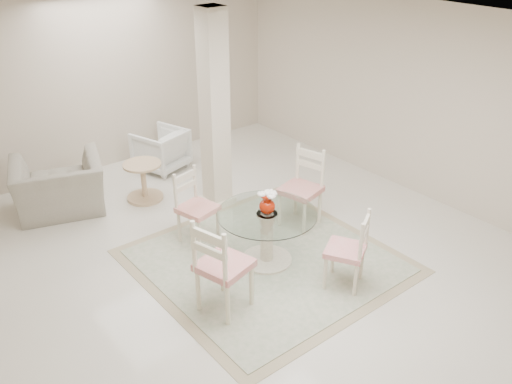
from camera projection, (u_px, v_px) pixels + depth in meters
ground at (246, 256)px, 6.54m from camera, size 7.00×7.00×0.00m
room_shell at (244, 109)px, 5.69m from camera, size 6.02×7.02×2.71m
column at (215, 113)px, 7.10m from camera, size 0.30×0.30×2.70m
area_rug at (267, 261)px, 6.44m from camera, size 2.78×2.78×0.02m
dining_table at (267, 237)px, 6.28m from camera, size 1.14×1.14×0.66m
red_vase at (268, 202)px, 6.07m from camera, size 0.21×0.20×0.28m
dining_chair_east at (304, 182)px, 6.95m from camera, size 0.56×0.56×1.16m
dining_chair_north at (193, 202)px, 6.62m from camera, size 0.50×0.50×1.04m
dining_chair_west at (219, 261)px, 5.35m from camera, size 0.58×0.58×1.20m
dining_chair_south at (352, 245)px, 5.78m from camera, size 0.55×0.55×1.01m
recliner_taupe at (59, 187)px, 7.35m from camera, size 1.41×1.32×0.75m
armchair_white at (161, 149)px, 8.61m from camera, size 0.89×0.90×0.66m
side_table at (144, 183)px, 7.72m from camera, size 0.54×0.54×0.56m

